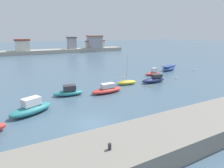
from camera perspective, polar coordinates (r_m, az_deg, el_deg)
name	(u,v)px	position (r m, az deg, el deg)	size (l,w,h in m)	color
ground_plane	(93,125)	(20.65, -5.79, -11.95)	(400.00, 400.00, 0.00)	#476075
seawall_embankment	(126,150)	(15.20, 4.16, -19.03)	(74.18, 5.31, 1.71)	gray
mooring_bollard	(110,146)	(13.57, -0.70, -18.13)	(0.24, 0.24, 0.46)	#2D2D33
moored_boat_1	(31,108)	(24.78, -22.92, -6.64)	(5.64, 4.08, 1.95)	teal
moored_boat_2	(69,92)	(30.05, -12.79, -2.26)	(4.76, 2.44, 1.61)	teal
moored_boat_3	(107,89)	(30.61, -1.49, -1.63)	(5.50, 2.20, 1.52)	#C63833
moored_boat_4	(127,82)	(35.65, 4.40, 0.53)	(4.10, 1.92, 5.41)	yellow
moored_boat_5	(154,80)	(37.74, 12.36, 1.31)	(5.23, 1.78, 1.57)	navy
moored_boat_6	(153,73)	(44.18, 12.03, 3.28)	(3.73, 1.18, 1.63)	#C63833
moored_boat_7	(169,68)	(50.69, 16.54, 4.53)	(5.75, 3.37, 1.23)	#3856A8
mooring_buoy_1	(150,86)	(34.59, 11.32, -0.67)	(0.26, 0.26, 0.26)	yellow
mooring_buoy_2	(176,78)	(42.32, 18.59, 1.75)	(0.31, 0.31, 0.31)	white
mooring_buoy_3	(194,70)	(52.58, 23.30, 3.82)	(0.35, 0.35, 0.35)	white
mooring_buoy_4	(66,85)	(35.59, -13.57, -0.27)	(0.36, 0.36, 0.36)	red
distant_shoreline	(33,49)	(93.28, -22.54, 9.66)	(92.77, 8.33, 7.88)	#9E998C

